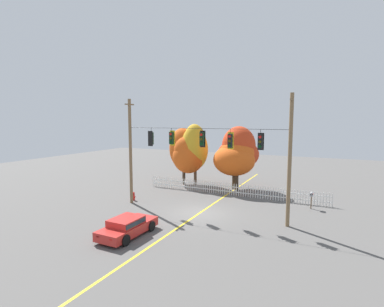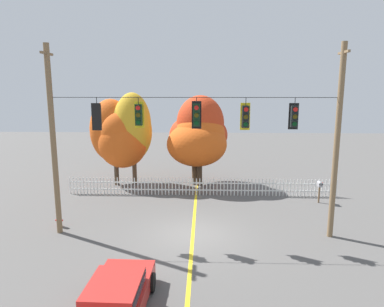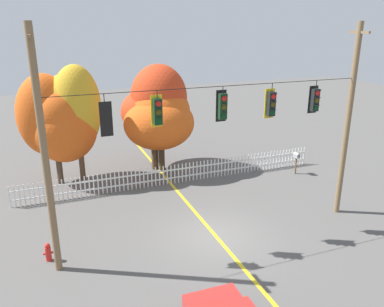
{
  "view_description": "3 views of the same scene",
  "coord_description": "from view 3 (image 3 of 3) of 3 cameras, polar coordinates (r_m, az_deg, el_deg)",
  "views": [
    {
      "loc": [
        9.08,
        -19.89,
        7.03
      ],
      "look_at": [
        -0.65,
        -0.02,
        4.52
      ],
      "focal_mm": 27.77,
      "sensor_mm": 36.0,
      "label": 1
    },
    {
      "loc": [
        0.49,
        -15.06,
        6.66
      ],
      "look_at": [
        -0.04,
        0.02,
        3.89
      ],
      "focal_mm": 31.65,
      "sensor_mm": 36.0,
      "label": 2
    },
    {
      "loc": [
        -6.27,
        -13.3,
        8.7
      ],
      "look_at": [
        -0.95,
        0.39,
        3.73
      ],
      "focal_mm": 36.52,
      "sensor_mm": 36.0,
      "label": 3
    }
  ],
  "objects": [
    {
      "name": "traffic_signal_southbound_primary",
      "position": [
        17.38,
        17.48,
        7.48
      ],
      "size": [
        0.43,
        0.38,
        1.41
      ],
      "color": "black"
    },
    {
      "name": "signal_support_span",
      "position": [
        15.31,
        3.83,
        2.55
      ],
      "size": [
        13.04,
        1.1,
        8.74
      ],
      "color": "brown",
      "rests_on": "ground"
    },
    {
      "name": "ground",
      "position": [
        17.09,
        3.51,
        -11.97
      ],
      "size": [
        80.0,
        80.0,
        0.0
      ],
      "primitive_type": "plane",
      "color": "#565451"
    },
    {
      "name": "roadside_mailbox",
      "position": [
        24.05,
        15.02,
        -0.45
      ],
      "size": [
        0.25,
        0.44,
        1.33
      ],
      "color": "brown",
      "rests_on": "ground"
    },
    {
      "name": "autumn_maple_far_west",
      "position": [
        23.18,
        -4.75,
        5.14
      ],
      "size": [
        4.17,
        4.04,
        5.26
      ],
      "color": "#473828",
      "rests_on": "ground"
    },
    {
      "name": "autumn_maple_mid",
      "position": [
        22.6,
        -17.05,
        5.87
      ],
      "size": [
        3.36,
        3.04,
        6.6
      ],
      "color": "brown",
      "rests_on": "ground"
    },
    {
      "name": "traffic_signal_northbound_secondary",
      "position": [
        16.15,
        11.46,
        7.12
      ],
      "size": [
        0.43,
        0.38,
        1.44
      ],
      "color": "black"
    },
    {
      "name": "traffic_signal_westbound_side",
      "position": [
        14.19,
        -5.05,
        6.13
      ],
      "size": [
        0.43,
        0.38,
        1.36
      ],
      "color": "black"
    },
    {
      "name": "white_picket_fence",
      "position": [
        22.1,
        -2.26,
        -2.94
      ],
      "size": [
        17.35,
        0.06,
        1.12
      ],
      "color": "white",
      "rests_on": "ground"
    },
    {
      "name": "traffic_signal_eastbound_side",
      "position": [
        15.1,
        4.46,
        6.88
      ],
      "size": [
        0.43,
        0.38,
        1.39
      ],
      "color": "black"
    },
    {
      "name": "fire_hydrant",
      "position": [
        16.31,
        -20.26,
        -13.36
      ],
      "size": [
        0.38,
        0.22,
        0.74
      ],
      "color": "red",
      "rests_on": "ground"
    },
    {
      "name": "autumn_oak_far_east",
      "position": [
        23.72,
        -5.13,
        7.07
      ],
      "size": [
        4.2,
        3.94,
        6.41
      ],
      "color": "brown",
      "rests_on": "ground"
    },
    {
      "name": "lane_centerline_stripe",
      "position": [
        17.09,
        3.51,
        -11.96
      ],
      "size": [
        0.16,
        36.0,
        0.01
      ],
      "primitive_type": "cube",
      "color": "gold",
      "rests_on": "ground"
    },
    {
      "name": "autumn_maple_near_fence",
      "position": [
        22.55,
        -19.14,
        4.39
      ],
      "size": [
        4.17,
        3.19,
        6.15
      ],
      "color": "#473828",
      "rests_on": "ground"
    },
    {
      "name": "traffic_signal_northbound_primary",
      "position": [
        13.8,
        -12.52,
        5.05
      ],
      "size": [
        0.43,
        0.38,
        1.46
      ],
      "color": "black"
    }
  ]
}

